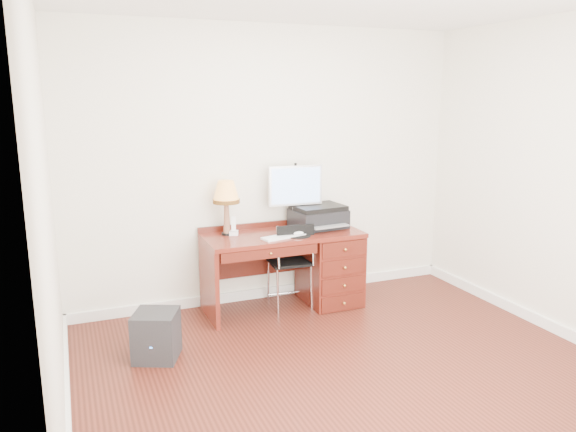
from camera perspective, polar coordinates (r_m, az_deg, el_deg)
name	(u,v)px	position (r m, az deg, el deg)	size (l,w,h in m)	color
ground	(350,371)	(4.42, 6.36, -15.39)	(4.00, 4.00, 0.00)	#3A140D
room_shell	(316,333)	(4.90, 2.81, -11.76)	(4.00, 4.00, 4.00)	silver
desk	(313,263)	(5.56, 2.54, -4.81)	(1.50, 0.67, 0.75)	maroon
monitor	(295,189)	(5.47, 0.76, 2.76)	(0.54, 0.19, 0.62)	silver
keyboard	(285,236)	(5.19, -0.31, -2.07)	(0.46, 0.13, 0.02)	white
mouse_pad	(299,235)	(5.23, 1.09, -1.91)	(0.23, 0.23, 0.05)	black
printer	(318,216)	(5.56, 3.09, -0.04)	(0.54, 0.44, 0.22)	black
leg_lamp	(226,195)	(5.24, -6.30, 2.10)	(0.25, 0.25, 0.51)	black
phone	(234,229)	(5.29, -5.54, -1.36)	(0.10, 0.10, 0.18)	white
pen_cup	(315,222)	(5.61, 2.81, -0.57)	(0.08, 0.08, 0.10)	black
chair	(292,256)	(5.42, 0.42, -4.11)	(0.43, 0.44, 0.85)	black
equipment_box	(156,335)	(4.62, -13.23, -11.71)	(0.33, 0.33, 0.38)	black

